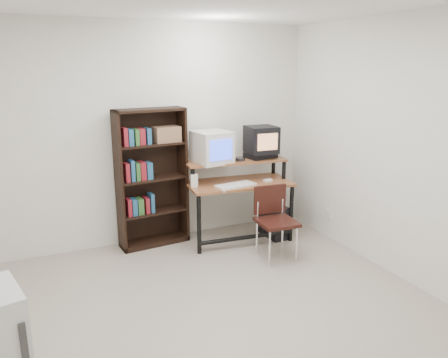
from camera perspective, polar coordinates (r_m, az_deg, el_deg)
name	(u,v)px	position (r m, az deg, el deg)	size (l,w,h in m)	color
floor	(220,320)	(3.94, -0.56, -17.94)	(4.00, 4.00, 0.01)	#ADA190
back_wall	(152,135)	(5.27, -9.43, 5.63)	(4.00, 0.01, 2.60)	silver
front_wall	(432,290)	(1.87, 25.50, -12.95)	(4.00, 0.01, 2.60)	silver
right_wall	(409,152)	(4.58, 23.02, 3.25)	(0.01, 4.00, 2.60)	silver
computer_desk	(238,185)	(5.33, 1.87, -0.77)	(1.30, 0.74, 0.98)	brown
crt_monitor	(212,147)	(5.21, -1.58, 4.17)	(0.46, 0.46, 0.38)	silver
vcr	(260,155)	(5.50, 4.78, 3.08)	(0.36, 0.26, 0.08)	black
crt_tv	(261,140)	(5.43, 4.90, 5.14)	(0.37, 0.37, 0.33)	black
cd_spindle	(240,160)	(5.32, 2.12, 2.56)	(0.12, 0.12, 0.05)	#26262B
keyboard	(236,186)	(5.11, 1.54, -0.91)	(0.47, 0.21, 0.04)	silver
mousepad	(268,182)	(5.37, 5.82, -0.39)	(0.22, 0.18, 0.01)	black
mouse	(268,181)	(5.35, 5.75, -0.22)	(0.10, 0.06, 0.03)	white
desk_speaker	(194,181)	(5.09, -3.93, -0.24)	(0.08, 0.07, 0.17)	silver
pc_tower	(273,220)	(5.58, 6.37, -5.33)	(0.20, 0.45, 0.42)	black
school_chair	(274,215)	(4.90, 6.57, -4.66)	(0.43, 0.43, 0.81)	black
bookshelf	(151,176)	(5.20, -9.50, 0.40)	(0.84, 0.35, 1.64)	black
wall_outlet	(328,214)	(5.64, 13.39, -4.46)	(0.02, 0.08, 0.12)	beige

